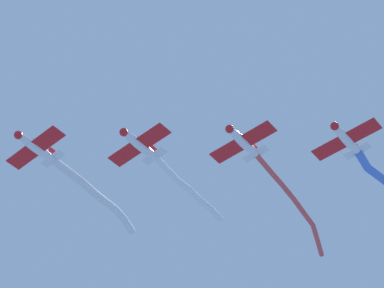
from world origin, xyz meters
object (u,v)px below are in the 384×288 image
at_px(airplane_left_wing, 139,145).
at_px(airplane_slot, 346,139).
at_px(airplane_right_wing, 243,142).
at_px(airplane_lead, 36,147).

relative_size(airplane_left_wing, airplane_slot, 0.99).
xyz_separation_m(airplane_left_wing, airplane_right_wing, (-11.24, -1.65, 0.25)).
relative_size(airplane_lead, airplane_right_wing, 0.99).
height_order(airplane_lead, airplane_left_wing, airplane_left_wing).
height_order(airplane_left_wing, airplane_right_wing, airplane_right_wing).
bearing_deg(airplane_lead, airplane_right_wing, 130.29).
relative_size(airplane_left_wing, airplane_right_wing, 0.99).
distance_m(airplane_lead, airplane_left_wing, 11.36).
xyz_separation_m(airplane_right_wing, airplane_slot, (-11.24, -1.65, 0.25)).
bearing_deg(airplane_left_wing, airplane_slot, 130.15).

